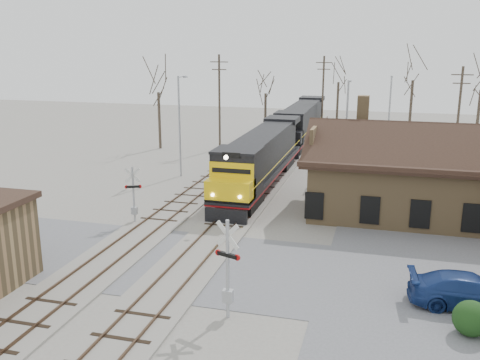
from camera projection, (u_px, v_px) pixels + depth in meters
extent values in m
plane|color=gray|center=(191.00, 263.00, 28.65)|extent=(140.00, 140.00, 0.00)
cube|color=#5A5A5E|center=(191.00, 263.00, 28.64)|extent=(60.00, 9.00, 0.03)
cube|color=gray|center=(257.00, 190.00, 42.65)|extent=(3.40, 90.00, 0.12)
cube|color=#473323|center=(248.00, 188.00, 42.80)|extent=(0.08, 90.00, 0.14)
cube|color=#473323|center=(265.00, 189.00, 42.43)|extent=(0.08, 90.00, 0.14)
cube|color=gray|center=(203.00, 186.00, 43.80)|extent=(3.40, 90.00, 0.12)
cube|color=#473323|center=(195.00, 184.00, 43.95)|extent=(0.08, 90.00, 0.14)
cube|color=#473323|center=(212.00, 186.00, 43.58)|extent=(0.08, 90.00, 0.14)
cube|color=olive|center=(418.00, 187.00, 36.29)|extent=(14.00, 8.00, 4.00)
cube|color=black|center=(421.00, 156.00, 35.77)|extent=(15.20, 9.20, 0.30)
cube|color=black|center=(424.00, 148.00, 33.37)|extent=(15.00, 4.71, 2.66)
cube|color=black|center=(420.00, 136.00, 37.67)|extent=(15.00, 4.71, 2.66)
cube|color=olive|center=(363.00, 111.00, 37.52)|extent=(0.80, 0.80, 2.20)
cube|color=black|center=(241.00, 201.00, 38.02)|extent=(2.53, 4.05, 1.01)
cube|color=black|center=(277.00, 162.00, 50.32)|extent=(2.53, 4.05, 1.01)
cube|color=black|center=(262.00, 169.00, 43.97)|extent=(3.04, 20.25, 0.35)
cube|color=maroon|center=(262.00, 172.00, 44.02)|extent=(3.06, 20.25, 0.12)
cube|color=black|center=(265.00, 148.00, 44.76)|extent=(2.63, 14.68, 2.84)
cube|color=black|center=(237.00, 171.00, 36.58)|extent=(3.04, 2.84, 2.84)
cube|color=yellow|center=(230.00, 190.00, 35.18)|extent=(3.04, 1.82, 1.42)
cube|color=black|center=(226.00, 216.00, 34.62)|extent=(2.84, 0.25, 1.01)
cylinder|color=#FFF2CC|center=(226.00, 157.00, 33.72)|extent=(0.28, 0.10, 0.28)
cube|color=black|center=(291.00, 148.00, 57.41)|extent=(2.53, 4.05, 1.01)
cube|color=black|center=(309.00, 129.00, 69.70)|extent=(2.53, 4.05, 1.01)
cube|color=black|center=(301.00, 131.00, 63.35)|extent=(3.04, 20.25, 0.35)
cube|color=maroon|center=(301.00, 133.00, 63.41)|extent=(3.06, 20.25, 0.12)
cube|color=black|center=(303.00, 116.00, 64.14)|extent=(2.63, 14.68, 2.84)
cube|color=black|center=(290.00, 127.00, 55.96)|extent=(3.04, 2.84, 2.84)
cube|color=black|center=(287.00, 138.00, 54.57)|extent=(3.04, 1.82, 1.42)
cube|color=black|center=(285.00, 154.00, 54.00)|extent=(2.84, 0.25, 1.01)
cylinder|color=#A5A8AD|center=(228.00, 270.00, 22.49)|extent=(0.15, 0.15, 4.41)
cube|color=silver|center=(228.00, 235.00, 22.10)|extent=(1.10, 0.41, 1.15)
cube|color=silver|center=(228.00, 235.00, 22.10)|extent=(1.10, 0.41, 1.15)
cube|color=black|center=(228.00, 255.00, 22.32)|extent=(0.99, 0.47, 0.17)
cylinder|color=#B20C0C|center=(218.00, 252.00, 22.59)|extent=(0.28, 0.16, 0.26)
cylinder|color=#B20C0C|center=(237.00, 258.00, 22.05)|extent=(0.28, 0.16, 0.26)
cube|color=#A5A8AD|center=(228.00, 296.00, 22.79)|extent=(0.44, 0.33, 0.55)
cylinder|color=#A5A8AD|center=(134.00, 195.00, 34.58)|extent=(0.13, 0.13, 3.81)
cube|color=silver|center=(133.00, 175.00, 34.24)|extent=(0.93, 0.43, 1.00)
cube|color=silver|center=(133.00, 175.00, 34.24)|extent=(0.93, 0.43, 1.00)
cube|color=black|center=(133.00, 187.00, 34.43)|extent=(0.85, 0.48, 0.14)
cylinder|color=#B20C0C|center=(140.00, 186.00, 34.49)|extent=(0.24, 0.16, 0.23)
cylinder|color=#B20C0C|center=(126.00, 187.00, 34.38)|extent=(0.24, 0.16, 0.23)
cube|color=#A5A8AD|center=(134.00, 211.00, 34.84)|extent=(0.38, 0.29, 0.48)
imported|color=navy|center=(469.00, 291.00, 23.76)|extent=(5.40, 2.59, 1.52)
sphere|color=black|center=(471.00, 318.00, 21.44)|extent=(1.46, 1.46, 1.46)
cylinder|color=#A5A8AD|center=(180.00, 127.00, 46.33)|extent=(0.18, 0.18, 8.76)
cylinder|color=#A5A8AD|center=(182.00, 76.00, 46.11)|extent=(0.12, 1.80, 0.12)
cube|color=#A5A8AD|center=(185.00, 77.00, 46.88)|extent=(0.25, 0.50, 0.12)
cylinder|color=#A5A8AD|center=(346.00, 129.00, 46.55)|extent=(0.18, 0.18, 8.38)
cylinder|color=#A5A8AD|center=(349.00, 81.00, 46.37)|extent=(0.12, 1.80, 0.12)
cube|color=#A5A8AD|center=(350.00, 81.00, 47.14)|extent=(0.25, 0.50, 0.12)
cylinder|color=#A5A8AD|center=(389.00, 114.00, 57.27)|extent=(0.18, 0.18, 8.12)
cylinder|color=#A5A8AD|center=(392.00, 76.00, 57.13)|extent=(0.12, 1.80, 0.12)
cube|color=#A5A8AD|center=(392.00, 77.00, 57.90)|extent=(0.25, 0.50, 0.12)
cylinder|color=#382D23|center=(219.00, 103.00, 58.24)|extent=(0.24, 0.24, 10.29)
cube|color=#382D23|center=(219.00, 62.00, 57.15)|extent=(2.00, 0.10, 0.10)
cube|color=#382D23|center=(219.00, 70.00, 57.35)|extent=(1.60, 0.10, 0.10)
cylinder|color=#382D23|center=(323.00, 97.00, 66.29)|extent=(0.24, 0.24, 9.93)
cube|color=#382D23|center=(324.00, 63.00, 65.26)|extent=(2.00, 0.10, 0.10)
cube|color=#382D23|center=(324.00, 69.00, 65.46)|extent=(1.60, 0.10, 0.10)
cylinder|color=#382D23|center=(458.00, 116.00, 51.49)|extent=(0.24, 0.24, 9.34)
cube|color=#382D23|center=(462.00, 75.00, 50.52)|extent=(2.00, 0.10, 0.10)
cube|color=#382D23|center=(462.00, 83.00, 50.72)|extent=(1.60, 0.10, 0.10)
cylinder|color=#382D23|center=(159.00, 121.00, 59.13)|extent=(0.32, 0.32, 6.24)
cylinder|color=#382D23|center=(265.00, 115.00, 67.33)|extent=(0.32, 0.32, 5.35)
cylinder|color=#382D23|center=(337.00, 105.00, 73.14)|extent=(0.32, 0.32, 6.32)
cylinder|color=#382D23|center=(410.00, 112.00, 62.76)|extent=(0.32, 0.32, 7.27)
cylinder|color=#382D23|center=(478.00, 121.00, 57.57)|extent=(0.32, 0.32, 6.64)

